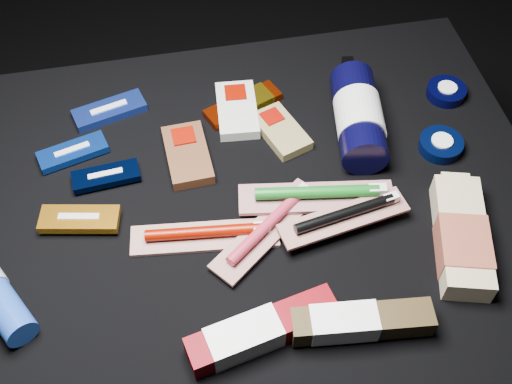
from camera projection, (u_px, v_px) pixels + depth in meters
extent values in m
plane|color=black|center=(250.00, 317.00, 1.35)|extent=(3.00, 3.00, 0.00)
cube|color=black|center=(249.00, 269.00, 1.19)|extent=(0.98, 0.78, 0.40)
cube|color=#1D39AA|center=(110.00, 110.00, 1.14)|extent=(0.14, 0.08, 0.01)
cube|color=silver|center=(109.00, 110.00, 1.14)|extent=(0.07, 0.03, 0.02)
cube|color=#103CB0|center=(73.00, 152.00, 1.08)|extent=(0.12, 0.07, 0.01)
cube|color=beige|center=(73.00, 152.00, 1.08)|extent=(0.06, 0.03, 0.02)
cube|color=black|center=(106.00, 176.00, 1.05)|extent=(0.11, 0.05, 0.01)
cube|color=beige|center=(106.00, 176.00, 1.05)|extent=(0.06, 0.01, 0.01)
cube|color=orange|center=(80.00, 219.00, 0.99)|extent=(0.13, 0.07, 0.01)
cube|color=#B9B8B5|center=(80.00, 219.00, 0.99)|extent=(0.06, 0.02, 0.02)
cube|color=#55301B|center=(188.00, 155.00, 1.08)|extent=(0.08, 0.13, 0.02)
cube|color=#740A00|center=(184.00, 140.00, 1.10)|extent=(0.04, 0.04, 0.02)
cube|color=silver|center=(237.00, 110.00, 1.14)|extent=(0.08, 0.13, 0.02)
cube|color=#6D0A00|center=(235.00, 96.00, 1.16)|extent=(0.04, 0.04, 0.02)
cube|color=olive|center=(281.00, 131.00, 1.11)|extent=(0.10, 0.13, 0.02)
cube|color=#740802|center=(272.00, 120.00, 1.13)|extent=(0.04, 0.04, 0.02)
cube|color=maroon|center=(243.00, 105.00, 1.15)|extent=(0.15, 0.10, 0.02)
cube|color=#A48810|center=(254.00, 99.00, 1.16)|extent=(0.07, 0.07, 0.02)
cylinder|color=black|center=(358.00, 117.00, 1.09)|extent=(0.11, 0.20, 0.08)
cylinder|color=silver|center=(359.00, 118.00, 1.09)|extent=(0.09, 0.10, 0.08)
cylinder|color=black|center=(350.00, 72.00, 1.16)|extent=(0.03, 0.03, 0.03)
cube|color=black|center=(348.00, 66.00, 1.18)|extent=(0.03, 0.04, 0.02)
cylinder|color=black|center=(446.00, 92.00, 1.17)|extent=(0.07, 0.07, 0.02)
cylinder|color=white|center=(446.00, 91.00, 1.17)|extent=(0.03, 0.03, 0.02)
cylinder|color=black|center=(441.00, 145.00, 1.09)|extent=(0.07, 0.07, 0.02)
cylinder|color=white|center=(441.00, 144.00, 1.09)|extent=(0.04, 0.04, 0.02)
cube|color=beige|center=(461.00, 236.00, 0.97)|extent=(0.12, 0.21, 0.04)
cube|color=#9F4C38|center=(463.00, 248.00, 0.95)|extent=(0.10, 0.11, 0.04)
cube|color=beige|center=(454.00, 183.00, 1.03)|extent=(0.05, 0.03, 0.03)
cylinder|color=#1B409C|center=(7.00, 312.00, 0.89)|extent=(0.09, 0.10, 0.05)
cube|color=#B9B4AE|center=(205.00, 237.00, 0.99)|extent=(0.23, 0.08, 0.01)
cylinder|color=#720B00|center=(204.00, 232.00, 0.98)|extent=(0.18, 0.04, 0.02)
cube|color=silver|center=(262.00, 228.00, 0.98)|extent=(0.03, 0.02, 0.01)
cube|color=#B1ADA7|center=(267.00, 230.00, 0.99)|extent=(0.20, 0.18, 0.01)
cylinder|color=#A3273B|center=(267.00, 225.00, 0.98)|extent=(0.15, 0.12, 0.02)
cube|color=beige|center=(301.00, 191.00, 1.02)|extent=(0.03, 0.03, 0.01)
cube|color=#B2AAA6|center=(316.00, 198.00, 1.02)|extent=(0.25, 0.09, 0.01)
cylinder|color=#116118|center=(317.00, 192.00, 1.00)|extent=(0.20, 0.05, 0.02)
cube|color=silver|center=(377.00, 190.00, 1.01)|extent=(0.03, 0.02, 0.01)
cube|color=#A7A19B|center=(344.00, 218.00, 0.98)|extent=(0.21, 0.08, 0.01)
cylinder|color=black|center=(345.00, 213.00, 0.97)|extent=(0.16, 0.04, 0.02)
cube|color=silver|center=(391.00, 198.00, 0.99)|extent=(0.03, 0.02, 0.01)
cube|color=#6C0007|center=(263.00, 331.00, 0.88)|extent=(0.22, 0.09, 0.04)
cube|color=white|center=(244.00, 338.00, 0.87)|extent=(0.11, 0.07, 0.04)
cube|color=#362912|center=(362.00, 322.00, 0.88)|extent=(0.20, 0.06, 0.03)
cube|color=white|center=(343.00, 323.00, 0.88)|extent=(0.10, 0.05, 0.04)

